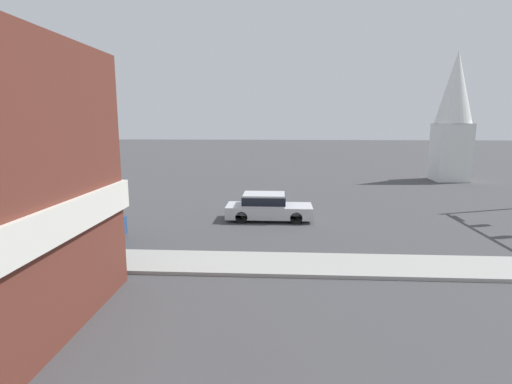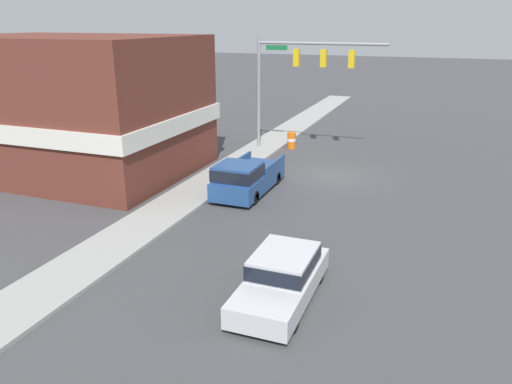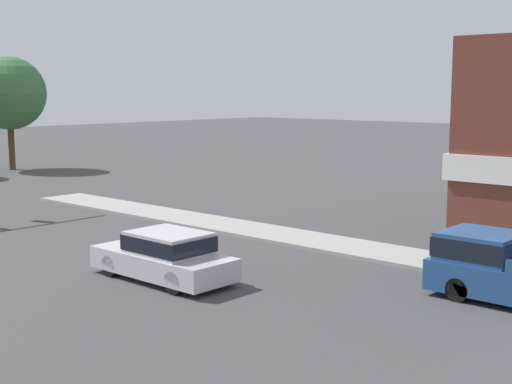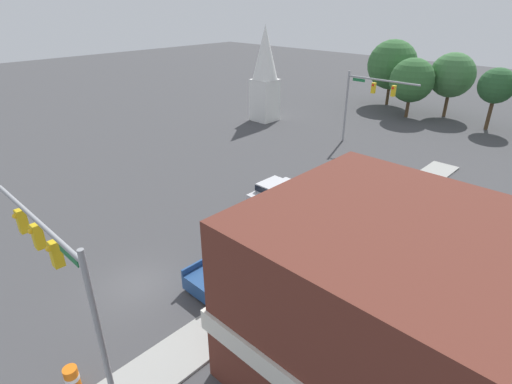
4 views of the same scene
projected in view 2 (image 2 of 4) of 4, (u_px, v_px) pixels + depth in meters
ground_plane at (330, 176)px, 27.85m from camera, size 200.00×200.00×0.00m
sidewalk_curb at (236, 165)px, 29.75m from camera, size 2.40×60.00×0.14m
near_signal_assembly at (300, 67)px, 31.20m from camera, size 8.21×0.49×7.39m
car_lead at (282, 275)px, 15.38m from camera, size 1.90×4.74×1.49m
pickup_truck_parked at (245, 177)px, 24.63m from camera, size 2.07×5.29×1.80m
construction_barrel at (291, 140)px, 33.65m from camera, size 0.59×0.59×1.09m
corner_brick_building at (73, 106)px, 27.99m from camera, size 13.53×9.99×7.46m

